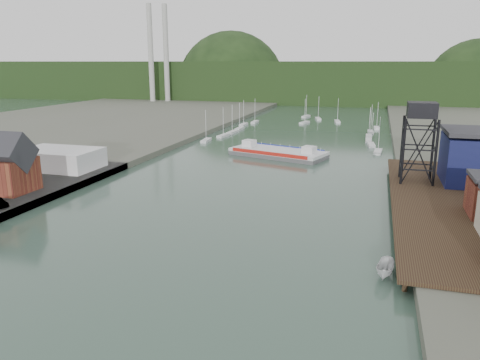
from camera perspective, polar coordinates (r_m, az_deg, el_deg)
The scene contains 10 objects.
ground at distance 55.14m, azimuth -15.20°, elevation -14.28°, with size 600.00×600.00×0.00m, color #2B4235.
east_pier at distance 89.73m, azimuth 22.38°, elevation -2.36°, with size 14.00×70.00×2.45m.
harbor_building at distance 100.52m, azimuth -27.18°, elevation 1.30°, with size 12.20×8.20×8.90m.
white_shed at distance 117.09m, azimuth -21.15°, elevation 2.43°, with size 18.00×12.00×4.50m, color silver.
lift_tower at distance 99.72m, azimuth 21.26°, elevation 7.40°, with size 6.50×6.50×16.00m.
marina_sailboats at distance 183.02m, azimuth 7.87°, elevation 6.09°, with size 57.71×92.65×0.90m.
smokestacks at distance 303.80m, azimuth -9.91°, elevation 14.81°, with size 11.20×8.20×60.00m.
distant_hills at distance 343.89m, azimuth 11.41°, elevation 11.38°, with size 500.00×120.00×80.00m.
chain_ferry at distance 131.77m, azimuth 4.65°, elevation 3.36°, with size 28.48×18.02×3.82m.
motorboat at distance 61.34m, azimuth 17.31°, elevation -10.36°, with size 1.96×5.20×2.01m, color silver.
Camera 1 is at (26.53, -40.83, 25.86)m, focal length 35.00 mm.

